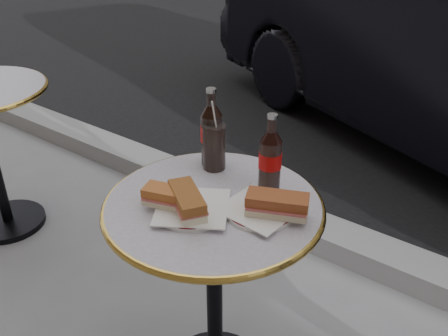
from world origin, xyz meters
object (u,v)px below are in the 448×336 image
Objects in this scene: plate_left at (192,209)px; plate_right at (260,210)px; cola_bottle_left at (212,127)px; cola_glass at (214,147)px; cola_bottle_right at (270,153)px; bistro_table at (215,300)px.

plate_left is 1.06× the size of plate_right.
plate_left and plate_right have the same top height.
plate_left is at bearing -63.59° from cola_bottle_left.
cola_bottle_left is at bearing 141.89° from cola_glass.
cola_bottle_right is (0.23, -0.03, -0.01)m from cola_bottle_left.
cola_glass reaches higher than bistro_table.
bistro_table is 0.39m from plate_right.
cola_bottle_left reaches higher than cola_glass.
plate_right is 1.29× the size of cola_glass.
cola_glass reaches higher than plate_right.
cola_bottle_left is (-0.12, 0.24, 0.12)m from plate_left.
plate_left reaches higher than bistro_table.
plate_left is 0.86× the size of cola_bottle_right.
cola_bottle_left reaches higher than cola_bottle_right.
plate_left is (-0.02, -0.07, 0.37)m from bistro_table.
cola_bottle_right is at bearing -6.66° from cola_bottle_left.
plate_right is at bearing 34.97° from plate_left.
plate_left is 0.27m from cola_bottle_right.
plate_left is 1.37× the size of cola_glass.
bistro_table is 0.38m from plate_left.
plate_right is 0.33m from cola_bottle_left.
plate_right is at bearing 16.20° from bistro_table.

